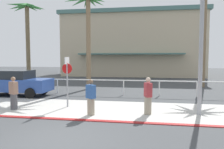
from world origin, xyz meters
name	(u,v)px	position (x,y,z in m)	size (l,w,h in m)	color
ground_plane	(110,91)	(0.00, 10.00, 0.00)	(80.00, 80.00, 0.00)	#424447
sidewalk_strip	(90,109)	(0.00, 4.20, 0.01)	(44.00, 4.00, 0.02)	beige
curb_paint	(77,120)	(0.00, 2.20, 0.01)	(44.00, 0.24, 0.03)	maroon
building_backdrop	(133,45)	(0.51, 27.71, 4.41)	(19.45, 12.84, 8.79)	#BCAD8E
rail_fence	(106,82)	(0.00, 8.50, 0.84)	(26.06, 0.08, 1.04)	white
stop_sign_bike_lane	(67,74)	(-1.24, 4.40, 1.68)	(0.52, 0.56, 2.56)	gray
streetlight_curb	(203,16)	(5.06, 3.61, 4.28)	(0.24, 2.54, 7.50)	#9EA0A5
palm_tree_1	(27,22)	(-7.87, 12.16, 5.68)	(3.56, 3.19, 7.34)	brown
palm_tree_2	(88,17)	(-1.95, 10.93, 5.72)	(3.34, 3.48, 7.41)	#846B4C
palm_tree_3	(205,7)	(7.40, 13.58, 6.77)	(3.67, 3.25, 8.92)	#756047
car_blue_1	(17,83)	(-5.84, 7.18, 0.87)	(4.40, 2.02, 1.69)	#284793
pedestrian_0	(148,97)	(2.82, 3.57, 0.77)	(0.41, 0.47, 1.66)	gray
pedestrian_1	(14,95)	(-3.61, 3.43, 0.74)	(0.47, 0.43, 1.61)	#4C4C51
pedestrian_2	(91,99)	(0.36, 3.00, 0.73)	(0.48, 0.45, 1.59)	gray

